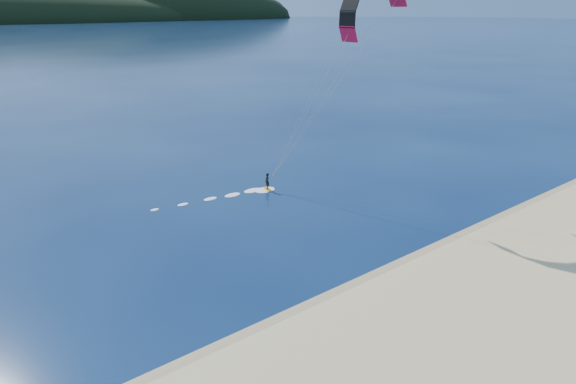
{
  "coord_description": "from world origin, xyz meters",
  "views": [
    {
      "loc": [
        -14.83,
        -11.62,
        15.64
      ],
      "look_at": [
        1.5,
        10.0,
        5.0
      ],
      "focal_mm": 29.13,
      "sensor_mm": 36.0,
      "label": 1
    }
  ],
  "objects": [
    {
      "name": "wet_sand",
      "position": [
        0.0,
        4.5,
        0.05
      ],
      "size": [
        220.0,
        2.5,
        0.1
      ],
      "color": "#987E58",
      "rests_on": "ground"
    },
    {
      "name": "ground",
      "position": [
        0.0,
        0.0,
        0.0
      ],
      "size": [
        1800.0,
        1800.0,
        0.0
      ],
      "primitive_type": "plane",
      "color": "#071538",
      "rests_on": "ground"
    },
    {
      "name": "kitesurfer_near",
      "position": [
        15.67,
        17.71,
        14.12
      ],
      "size": [
        22.6,
        7.21,
        18.06
      ],
      "color": "orange",
      "rests_on": "ground"
    }
  ]
}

